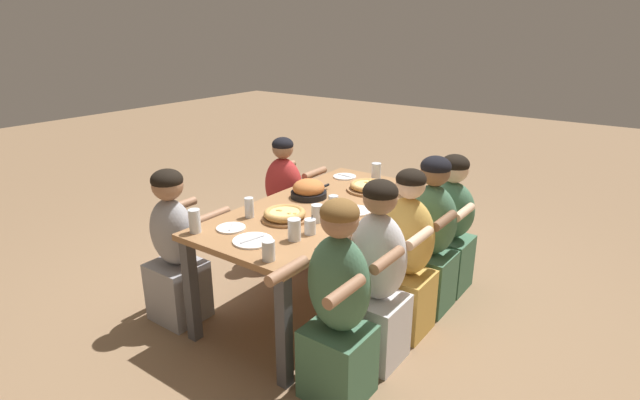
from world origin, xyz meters
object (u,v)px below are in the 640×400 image
(cocktail_glass_blue, at_px, (310,227))
(drinking_glass_e, at_px, (406,187))
(drinking_glass_c, at_px, (269,251))
(diner_near_center, at_px, (406,260))
(diner_far_midright, at_px, (285,206))
(empty_plate_a, at_px, (231,228))
(diner_near_midright, at_px, (430,240))
(drinking_glass_g, at_px, (294,231))
(pizza_board_second, at_px, (369,187))
(drinking_glass_h, at_px, (376,172))
(diner_near_left, at_px, (338,311))
(pizza_board_main, at_px, (285,215))
(drinking_glass_f, at_px, (249,209))
(empty_plate_b, at_px, (345,177))
(diner_far_left, at_px, (175,252))
(skillet_bowl, at_px, (309,190))
(drinking_glass_b, at_px, (195,222))
(empty_plate_d, at_px, (253,241))
(empty_plate_c, at_px, (356,211))
(diner_near_midleft, at_px, (376,281))
(diner_near_right, at_px, (449,228))
(drinking_glass_d, at_px, (317,214))
(drinking_glass_a, at_px, (333,206))

(cocktail_glass_blue, bearing_deg, drinking_glass_e, -7.49)
(drinking_glass_c, height_order, diner_near_center, diner_near_center)
(drinking_glass_e, height_order, diner_far_midright, diner_far_midright)
(empty_plate_a, relative_size, diner_near_midright, 0.16)
(drinking_glass_g, bearing_deg, pizza_board_second, 6.35)
(drinking_glass_h, bearing_deg, cocktail_glass_blue, -168.94)
(drinking_glass_e, relative_size, diner_near_left, 0.13)
(drinking_glass_c, bearing_deg, pizza_board_second, 7.32)
(pizza_board_main, height_order, diner_near_left, diner_near_left)
(drinking_glass_e, bearing_deg, drinking_glass_f, 148.63)
(drinking_glass_e, relative_size, drinking_glass_f, 1.09)
(empty_plate_b, height_order, diner_far_left, diner_far_left)
(skillet_bowl, distance_m, drinking_glass_b, 0.95)
(empty_plate_b, bearing_deg, skillet_bowl, -173.62)
(empty_plate_b, relative_size, empty_plate_d, 0.80)
(empty_plate_a, distance_m, empty_plate_d, 0.25)
(empty_plate_a, height_order, empty_plate_d, same)
(empty_plate_c, relative_size, diner_near_center, 0.19)
(drinking_glass_f, xyz_separation_m, diner_near_midleft, (0.08, -0.92, -0.28))
(diner_near_midleft, bearing_deg, diner_near_center, -90.00)
(skillet_bowl, xyz_separation_m, empty_plate_d, (-0.83, -0.22, -0.05))
(cocktail_glass_blue, bearing_deg, diner_near_center, -43.90)
(drinking_glass_c, bearing_deg, drinking_glass_h, 9.51)
(skillet_bowl, relative_size, diner_near_right, 0.36)
(drinking_glass_h, relative_size, diner_far_left, 0.13)
(drinking_glass_c, relative_size, diner_near_midleft, 0.10)
(skillet_bowl, bearing_deg, drinking_glass_g, -149.07)
(empty_plate_d, height_order, drinking_glass_e, drinking_glass_e)
(diner_near_left, distance_m, diner_far_left, 1.33)
(pizza_board_main, relative_size, drinking_glass_b, 2.06)
(drinking_glass_c, xyz_separation_m, diner_near_left, (0.09, -0.40, -0.27))
(drinking_glass_f, bearing_deg, empty_plate_b, -0.43)
(pizza_board_second, distance_m, cocktail_glass_blue, 0.94)
(diner_far_left, bearing_deg, drinking_glass_d, 32.37)
(pizza_board_main, distance_m, drinking_glass_g, 0.33)
(drinking_glass_d, bearing_deg, diner_near_center, -62.53)
(pizza_board_main, height_order, drinking_glass_d, drinking_glass_d)
(empty_plate_a, relative_size, drinking_glass_a, 1.39)
(pizza_board_main, distance_m, drinking_glass_f, 0.24)
(cocktail_glass_blue, distance_m, drinking_glass_d, 0.20)
(empty_plate_b, distance_m, drinking_glass_a, 0.86)
(drinking_glass_g, bearing_deg, drinking_glass_f, 76.52)
(drinking_glass_c, xyz_separation_m, diner_near_midleft, (0.49, -0.40, -0.27))
(diner_near_midright, bearing_deg, pizza_board_second, -11.18)
(empty_plate_d, height_order, diner_near_center, diner_near_center)
(drinking_glass_b, height_order, diner_near_left, diner_near_left)
(pizza_board_main, bearing_deg, drinking_glass_e, -23.60)
(skillet_bowl, distance_m, empty_plate_c, 0.44)
(drinking_glass_b, height_order, drinking_glass_g, drinking_glass_b)
(empty_plate_c, xyz_separation_m, empty_plate_d, (-0.78, 0.22, -0.00))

